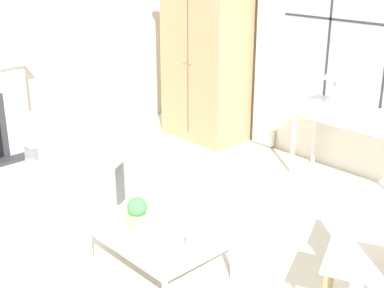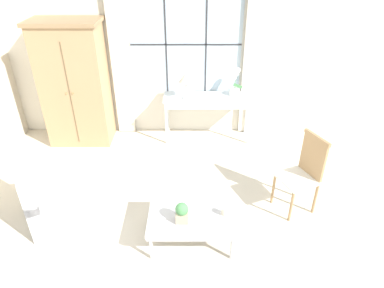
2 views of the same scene
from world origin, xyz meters
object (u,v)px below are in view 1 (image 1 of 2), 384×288
(coffee_table, at_px, (159,232))
(potted_plant_small, at_px, (137,213))
(side_chair_wooden, at_px, (381,249))
(table_lamp, at_px, (336,73))
(armchair_upholstered, at_px, (86,161))
(console_table, at_px, (368,122))
(armoire, at_px, (206,56))
(pillar_candle, at_px, (192,242))

(coffee_table, distance_m, potted_plant_small, 0.23)
(side_chair_wooden, bearing_deg, table_lamp, 130.56)
(armchair_upholstered, bearing_deg, console_table, 45.04)
(armchair_upholstered, bearing_deg, armoire, 96.91)
(table_lamp, xyz_separation_m, coffee_table, (0.09, -2.36, -0.82))
(armoire, distance_m, armchair_upholstered, 2.10)
(console_table, bearing_deg, armoire, -178.78)
(armoire, relative_size, side_chair_wooden, 1.96)
(armchair_upholstered, relative_size, potted_plant_small, 5.01)
(coffee_table, bearing_deg, armchair_upholstered, 165.51)
(pillar_candle, bearing_deg, coffee_table, 176.37)
(table_lamp, bearing_deg, console_table, 9.79)
(armoire, xyz_separation_m, armchair_upholstered, (0.23, -1.93, -0.78))
(armoire, distance_m, coffee_table, 3.14)
(table_lamp, xyz_separation_m, side_chair_wooden, (1.53, -1.78, -0.55))
(potted_plant_small, bearing_deg, coffee_table, 46.86)
(console_table, height_order, coffee_table, console_table)
(console_table, xyz_separation_m, pillar_candle, (0.11, -2.44, -0.29))
(side_chair_wooden, distance_m, potted_plant_small, 1.69)
(armoire, bearing_deg, potted_plant_small, -53.69)
(table_lamp, distance_m, pillar_candle, 2.53)
(potted_plant_small, distance_m, pillar_candle, 0.50)
(coffee_table, xyz_separation_m, potted_plant_small, (-0.11, -0.11, 0.16))
(side_chair_wooden, relative_size, potted_plant_small, 4.35)
(side_chair_wooden, height_order, coffee_table, side_chair_wooden)
(table_lamp, bearing_deg, potted_plant_small, -90.40)
(coffee_table, bearing_deg, console_table, 83.48)
(side_chair_wooden, distance_m, pillar_candle, 1.22)
(table_lamp, height_order, potted_plant_small, table_lamp)
(console_table, bearing_deg, coffee_table, -96.52)
(console_table, distance_m, coffee_table, 2.46)
(armoire, relative_size, console_table, 1.37)
(armchair_upholstered, xyz_separation_m, side_chair_wooden, (3.14, 0.13, 0.33))
(potted_plant_small, bearing_deg, armoire, 126.31)
(pillar_candle, bearing_deg, side_chair_wooden, 29.43)
(side_chair_wooden, bearing_deg, pillar_candle, -150.57)
(armoire, bearing_deg, side_chair_wooden, -28.10)
(console_table, height_order, side_chair_wooden, side_chair_wooden)
(armchair_upholstered, relative_size, pillar_candle, 9.82)
(table_lamp, distance_m, side_chair_wooden, 2.41)
(armchair_upholstered, bearing_deg, pillar_candle, -12.55)
(armoire, height_order, pillar_candle, armoire)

